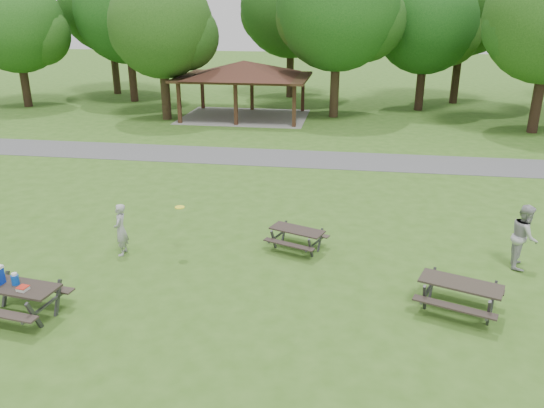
{
  "coord_description": "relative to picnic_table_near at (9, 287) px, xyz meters",
  "views": [
    {
      "loc": [
        3.38,
        -11.34,
        7.1
      ],
      "look_at": [
        1.0,
        4.0,
        1.3
      ],
      "focal_mm": 35.0,
      "sensor_mm": 36.0,
      "label": 1
    }
  ],
  "objects": [
    {
      "name": "tree_row_f",
      "position": [
        12.65,
        29.79,
        5.04
      ],
      "size": [
        7.35,
        7.0,
        9.55
      ],
      "color": "black",
      "rests_on": "ground"
    },
    {
      "name": "tree_deep_a",
      "position": [
        -12.34,
        33.79,
        6.33
      ],
      "size": [
        8.4,
        8.0,
        11.38
      ],
      "color": "black",
      "rests_on": "ground"
    },
    {
      "name": "frisbee_in_flight",
      "position": [
        3.04,
        3.84,
        0.78
      ],
      "size": [
        0.32,
        0.32,
        0.02
      ],
      "color": "#FFF528",
      "rests_on": "ground"
    },
    {
      "name": "pavilion",
      "position": [
        0.56,
        25.26,
        2.26
      ],
      "size": [
        8.6,
        7.01,
        3.76
      ],
      "color": "#352013",
      "rests_on": "ground"
    },
    {
      "name": "asphalt_path",
      "position": [
        4.56,
        15.26,
        -0.79
      ],
      "size": [
        120.0,
        3.2,
        0.02
      ],
      "primitive_type": "cube",
      "color": "#4F4F52",
      "rests_on": "ground"
    },
    {
      "name": "tree_row_b",
      "position": [
        -16.35,
        26.79,
        4.86
      ],
      "size": [
        7.14,
        6.8,
        9.28
      ],
      "color": "black",
      "rests_on": "ground"
    },
    {
      "name": "picnic_table_middle",
      "position": [
        6.41,
        4.8,
        -0.28
      ],
      "size": [
        2.01,
        1.82,
        0.71
      ],
      "color": "#2A221E",
      "rests_on": "ground"
    },
    {
      "name": "tree_row_d",
      "position": [
        -4.35,
        23.79,
        4.97
      ],
      "size": [
        6.93,
        6.6,
        9.27
      ],
      "color": "black",
      "rests_on": "ground"
    },
    {
      "name": "tree_row_c",
      "position": [
        -9.34,
        30.29,
        5.73
      ],
      "size": [
        8.19,
        7.8,
        10.67
      ],
      "color": "black",
      "rests_on": "ground"
    },
    {
      "name": "tree_deep_b",
      "position": [
        2.66,
        34.29,
        6.08
      ],
      "size": [
        8.4,
        8.0,
        11.13
      ],
      "color": "black",
      "rests_on": "ground"
    },
    {
      "name": "ground",
      "position": [
        4.56,
        1.26,
        -0.8
      ],
      "size": [
        160.0,
        160.0,
        0.0
      ],
      "primitive_type": "plane",
      "color": "#36621C",
      "rests_on": "ground"
    },
    {
      "name": "frisbee_catcher",
      "position": [
        12.94,
        4.7,
        0.14
      ],
      "size": [
        0.88,
        1.04,
        1.89
      ],
      "primitive_type": "imported",
      "rotation": [
        0.0,
        0.0,
        1.38
      ],
      "color": "#A9A9AB",
      "rests_on": "ground"
    },
    {
      "name": "picnic_table_far",
      "position": [
        10.74,
        1.87,
        -0.19
      ],
      "size": [
        2.34,
        2.11,
        0.84
      ],
      "color": "#2B251F",
      "rests_on": "ground"
    },
    {
      "name": "picnic_table_near",
      "position": [
        0.0,
        0.0,
        0.0
      ],
      "size": [
        2.21,
        1.87,
        1.4
      ],
      "color": "black",
      "rests_on": "ground"
    },
    {
      "name": "tree_deep_c",
      "position": [
        15.67,
        33.29,
        6.64
      ],
      "size": [
        8.82,
        8.4,
        11.9
      ],
      "color": "black",
      "rests_on": "ground"
    },
    {
      "name": "frisbee_thrower",
      "position": [
        1.21,
        3.68,
        0.01
      ],
      "size": [
        0.46,
        0.63,
        1.62
      ],
      "primitive_type": "imported",
      "rotation": [
        0.0,
        0.0,
        -1.44
      ],
      "color": "#A2A2A5",
      "rests_on": "ground"
    },
    {
      "name": "tree_row_e",
      "position": [
        6.66,
        26.29,
        5.98
      ],
      "size": [
        8.4,
        8.0,
        11.02
      ],
      "color": "#312216",
      "rests_on": "ground"
    }
  ]
}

